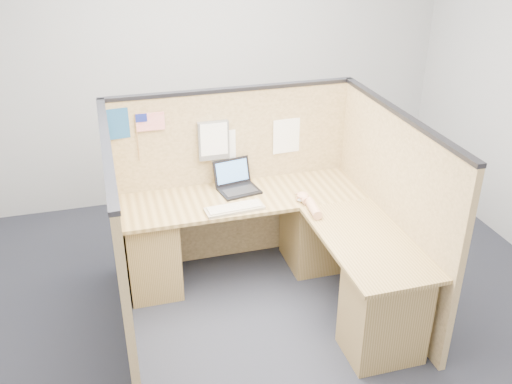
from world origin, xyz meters
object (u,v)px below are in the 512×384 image
object	(u,v)px
l_desk	(279,254)
laptop	(237,182)
keyboard	(234,208)
mouse	(303,198)

from	to	relation	value
l_desk	laptop	xyz separation A→B (m)	(-0.19, 0.54, 0.39)
l_desk	keyboard	distance (m)	0.50
l_desk	laptop	world-z (taller)	laptop
laptop	keyboard	size ratio (longest dim) A/B	0.76
l_desk	laptop	size ratio (longest dim) A/B	5.56
l_desk	keyboard	xyz separation A→B (m)	(-0.30, 0.19, 0.35)
l_desk	mouse	world-z (taller)	mouse
keyboard	mouse	world-z (taller)	mouse
laptop	mouse	bearing A→B (deg)	-48.65
l_desk	keyboard	size ratio (longest dim) A/B	4.20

